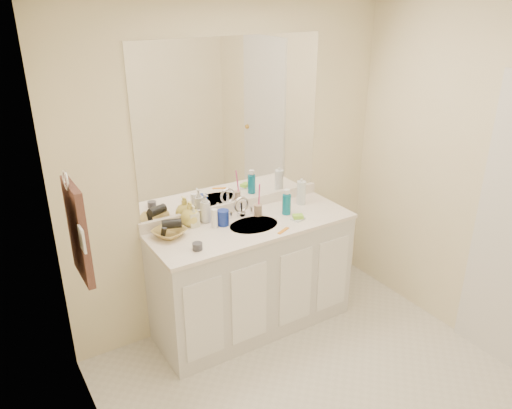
{
  "coord_description": "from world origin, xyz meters",
  "views": [
    {
      "loc": [
        -1.71,
        -1.76,
        2.45
      ],
      "look_at": [
        0.0,
        0.97,
        1.05
      ],
      "focal_mm": 35.0,
      "sensor_mm": 36.0,
      "label": 1
    }
  ],
  "objects": [
    {
      "name": "mouthwash_bottle",
      "position": [
        0.31,
        1.04,
        0.96
      ],
      "size": [
        0.08,
        0.08,
        0.15
      ],
      "primitive_type": "cylinder",
      "rotation": [
        0.0,
        0.0,
        0.3
      ],
      "color": "#0B6E8A",
      "rests_on": "countertop"
    },
    {
      "name": "wall_left",
      "position": [
        -1.3,
        0.0,
        1.2
      ],
      "size": [
        0.02,
        2.6,
        2.4
      ],
      "primitive_type": "cube",
      "color": "#F9ECC3",
      "rests_on": "floor"
    },
    {
      "name": "wicker_basket",
      "position": [
        -0.59,
        1.16,
        0.91
      ],
      "size": [
        0.28,
        0.28,
        0.05
      ],
      "primitive_type": "imported",
      "rotation": [
        0.0,
        0.0,
        0.4
      ],
      "color": "#AA8C44",
      "rests_on": "countertop"
    },
    {
      "name": "soap_bottle_white",
      "position": [
        -0.27,
        1.24,
        0.99
      ],
      "size": [
        0.09,
        0.09,
        0.22
      ],
      "primitive_type": "imported",
      "rotation": [
        0.0,
        0.0,
        0.03
      ],
      "color": "silver",
      "rests_on": "countertop"
    },
    {
      "name": "green_soap",
      "position": [
        0.32,
        0.91,
        0.9
      ],
      "size": [
        0.09,
        0.08,
        0.03
      ],
      "primitive_type": "cube",
      "rotation": [
        0.0,
        0.0,
        -0.4
      ],
      "color": "#8AD534",
      "rests_on": "soap_dish"
    },
    {
      "name": "ceiling",
      "position": [
        0.0,
        0.0,
        2.4
      ],
      "size": [
        2.6,
        2.6,
        0.02
      ],
      "primitive_type": "cube",
      "color": "white",
      "rests_on": "wall_back"
    },
    {
      "name": "hair_dryer",
      "position": [
        -0.57,
        1.16,
        0.97
      ],
      "size": [
        0.15,
        0.1,
        0.07
      ],
      "primitive_type": "cylinder",
      "rotation": [
        0.0,
        1.57,
        -0.32
      ],
      "color": "black",
      "rests_on": "wicker_basket"
    },
    {
      "name": "hand_towel",
      "position": [
        -1.25,
        0.77,
        1.25
      ],
      "size": [
        0.04,
        0.32,
        0.55
      ],
      "primitive_type": "cube",
      "color": "#3B2420",
      "rests_on": "towel_ring"
    },
    {
      "name": "switch_plate",
      "position": [
        -1.27,
        0.57,
        1.3
      ],
      "size": [
        0.01,
        0.08,
        0.13
      ],
      "primitive_type": "cube",
      "color": "white",
      "rests_on": "wall_left"
    },
    {
      "name": "sink_basin",
      "position": [
        0.0,
        1.0,
        0.87
      ],
      "size": [
        0.37,
        0.37,
        0.02
      ],
      "primitive_type": "cylinder",
      "color": "beige",
      "rests_on": "countertop"
    },
    {
      "name": "orange_comb",
      "position": [
        0.12,
        0.81,
        0.88
      ],
      "size": [
        0.12,
        0.07,
        0.01
      ],
      "primitive_type": "cube",
      "rotation": [
        0.0,
        0.0,
        0.4
      ],
      "color": "orange",
      "rests_on": "countertop"
    },
    {
      "name": "soap_dish",
      "position": [
        0.32,
        0.91,
        0.89
      ],
      "size": [
        0.11,
        0.1,
        0.01
      ],
      "primitive_type": "cube",
      "rotation": [
        0.0,
        0.0,
        0.3
      ],
      "color": "white",
      "rests_on": "countertop"
    },
    {
      "name": "faucet",
      "position": [
        0.0,
        1.18,
        0.94
      ],
      "size": [
        0.02,
        0.02,
        0.11
      ],
      "primitive_type": "cylinder",
      "color": "silver",
      "rests_on": "countertop"
    },
    {
      "name": "vanity_cabinet",
      "position": [
        0.0,
        1.02,
        0.42
      ],
      "size": [
        1.5,
        0.55,
        0.85
      ],
      "primitive_type": "cube",
      "color": "silver",
      "rests_on": "floor"
    },
    {
      "name": "countertop",
      "position": [
        0.0,
        1.02,
        0.86
      ],
      "size": [
        1.52,
        0.57,
        0.03
      ],
      "primitive_type": "cube",
      "color": "white",
      "rests_on": "vanity_cabinet"
    },
    {
      "name": "blue_mug",
      "position": [
        -0.19,
        1.12,
        0.94
      ],
      "size": [
        0.09,
        0.09,
        0.11
      ],
      "primitive_type": "cylinder",
      "rotation": [
        0.0,
        0.0,
        -0.1
      ],
      "color": "#162D9A",
      "rests_on": "countertop"
    },
    {
      "name": "clear_pump_bottle",
      "position": [
        0.52,
        1.13,
        0.97
      ],
      "size": [
        0.07,
        0.07,
        0.19
      ],
      "primitive_type": "cylinder",
      "rotation": [
        0.0,
        0.0,
        0.01
      ],
      "color": "silver",
      "rests_on": "countertop"
    },
    {
      "name": "backsplash",
      "position": [
        0.0,
        1.29,
        0.92
      ],
      "size": [
        1.52,
        0.03,
        0.08
      ],
      "primitive_type": "cube",
      "color": "white",
      "rests_on": "countertop"
    },
    {
      "name": "wall_back",
      "position": [
        0.0,
        1.3,
        1.2
      ],
      "size": [
        2.6,
        0.02,
        2.4
      ],
      "primitive_type": "cube",
      "color": "#F9ECC3",
      "rests_on": "floor"
    },
    {
      "name": "towel_ring",
      "position": [
        -1.27,
        0.77,
        1.55
      ],
      "size": [
        0.01,
        0.11,
        0.11
      ],
      "primitive_type": "torus",
      "rotation": [
        0.0,
        1.57,
        0.0
      ],
      "color": "silver",
      "rests_on": "wall_left"
    },
    {
      "name": "toothbrush",
      "position": [
        0.12,
        1.13,
        1.03
      ],
      "size": [
        0.02,
        0.04,
        0.21
      ],
      "primitive_type": "cylinder",
      "rotation": [
        0.14,
        0.0,
        -0.34
      ],
      "color": "#E93D90",
      "rests_on": "tan_cup"
    },
    {
      "name": "extra_white_bottle",
      "position": [
        -0.26,
        1.12,
        0.95
      ],
      "size": [
        0.05,
        0.05,
        0.14
      ],
      "primitive_type": "cylinder",
      "rotation": [
        0.0,
        0.0,
        0.23
      ],
      "color": "white",
      "rests_on": "countertop"
    },
    {
      "name": "mirror",
      "position": [
        0.0,
        1.29,
        1.56
      ],
      "size": [
        1.48,
        0.01,
        1.2
      ],
      "primitive_type": "cube",
      "color": "white",
      "rests_on": "wall_back"
    },
    {
      "name": "dark_jar",
      "position": [
        -0.51,
        0.88,
        0.9
      ],
      "size": [
        0.09,
        0.09,
        0.05
      ],
      "primitive_type": "cylinder",
      "rotation": [
        0.0,
        0.0,
        -0.41
      ],
      "color": "#3C3C44",
      "rests_on": "countertop"
    },
    {
      "name": "soap_bottle_yellow",
      "position": [
        -0.39,
        1.24,
        0.97
      ],
      "size": [
        0.15,
        0.15,
        0.18
      ],
      "primitive_type": "imported",
      "rotation": [
        0.0,
        0.0,
        -0.09
      ],
      "color": "#E2D057",
      "rests_on": "countertop"
    },
    {
      "name": "floor",
      "position": [
        0.0,
        0.0,
        0.0
      ],
      "size": [
        2.6,
        2.6,
        0.0
      ],
      "primitive_type": "cube",
      "color": "silver",
      "rests_on": "ground"
    },
    {
      "name": "soap_bottle_cream",
      "position": [
        -0.38,
        1.22,
        0.96
      ],
      "size": [
        0.08,
        0.08,
        0.16
      ],
      "primitive_type": "imported",
      "rotation": [
        0.0,
        0.0,
        -0.04
      ],
      "color": "beige",
      "rests_on": "countertop"
    },
    {
      "name": "wall_right",
      "position": [
        1.3,
        0.0,
        1.2
      ],
      "size": [
        0.02,
        2.6,
        2.4
      ],
      "primitive_type": "cube",
      "color": "#F9ECC3",
      "rests_on": "floor"
    },
    {
      "name": "tan_cup",
      "position": [
        0.11,
        1.13,
        0.92
      ],
      "size": [
        0.08,
        0.08,
        0.09
      ],
      "primitive_type": "cylinder",
      "rotation": [
        0.0,
        0.0,
        -0.4
      ],
      "color": "tan",
      "rests_on": "countertop"
    }
  ]
}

